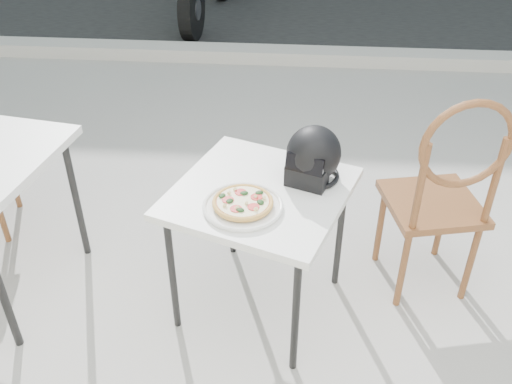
# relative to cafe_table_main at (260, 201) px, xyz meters

# --- Properties ---
(ground) EXTENTS (80.00, 80.00, 0.00)m
(ground) POSITION_rel_cafe_table_main_xyz_m (0.31, 0.18, -0.62)
(ground) COLOR #9F9C97
(ground) RESTS_ON ground
(curb) EXTENTS (30.00, 0.25, 0.12)m
(curb) POSITION_rel_cafe_table_main_xyz_m (0.31, 3.18, -0.56)
(curb) COLOR #ABA7A0
(curb) RESTS_ON ground
(cafe_table_main) EXTENTS (0.92, 0.92, 0.68)m
(cafe_table_main) POSITION_rel_cafe_table_main_xyz_m (0.00, 0.00, 0.00)
(cafe_table_main) COLOR white
(cafe_table_main) RESTS_ON ground
(plate) EXTENTS (0.38, 0.38, 0.02)m
(plate) POSITION_rel_cafe_table_main_xyz_m (-0.06, -0.14, 0.07)
(plate) COLOR white
(plate) RESTS_ON cafe_table_main
(pizza) EXTENTS (0.32, 0.32, 0.03)m
(pizza) POSITION_rel_cafe_table_main_xyz_m (-0.06, -0.14, 0.09)
(pizza) COLOR gold
(pizza) RESTS_ON plate
(helmet) EXTENTS (0.31, 0.32, 0.25)m
(helmet) POSITION_rel_cafe_table_main_xyz_m (0.22, 0.11, 0.17)
(helmet) COLOR black
(helmet) RESTS_ON cafe_table_main
(cafe_chair_main) EXTENTS (0.51, 0.51, 1.11)m
(cafe_chair_main) POSITION_rel_cafe_table_main_xyz_m (0.82, 0.17, -0.00)
(cafe_chair_main) COLOR brown
(cafe_chair_main) RESTS_ON ground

